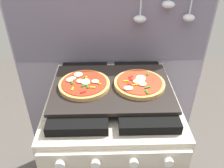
{
  "coord_description": "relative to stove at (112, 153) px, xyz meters",
  "views": [
    {
      "loc": [
        -0.02,
        -0.88,
        1.53
      ],
      "look_at": [
        0.0,
        0.0,
        0.93
      ],
      "focal_mm": 37.71,
      "sensor_mm": 36.0,
      "label": 1
    }
  ],
  "objects": [
    {
      "name": "kitchen_backsplash",
      "position": [
        0.0,
        0.34,
        0.34
      ],
      "size": [
        1.1,
        0.09,
        1.55
      ],
      "color": "gray",
      "rests_on": "ground_plane"
    },
    {
      "name": "stove",
      "position": [
        0.0,
        0.0,
        0.0
      ],
      "size": [
        0.6,
        0.64,
        0.9
      ],
      "color": "beige",
      "rests_on": "ground_plane"
    },
    {
      "name": "baking_tray",
      "position": [
        0.0,
        0.0,
        0.46
      ],
      "size": [
        0.54,
        0.38,
        0.02
      ],
      "primitive_type": "cube",
      "color": "black",
      "rests_on": "stove"
    },
    {
      "name": "pizza_left",
      "position": [
        -0.13,
        -0.0,
        0.48
      ],
      "size": [
        0.23,
        0.23,
        0.03
      ],
      "color": "tan",
      "rests_on": "baking_tray"
    },
    {
      "name": "pizza_right",
      "position": [
        0.12,
        -0.0,
        0.48
      ],
      "size": [
        0.23,
        0.23,
        0.03
      ],
      "color": "tan",
      "rests_on": "baking_tray"
    }
  ]
}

